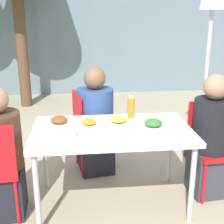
% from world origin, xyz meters
% --- Properties ---
extents(ground_plane, '(24.00, 24.00, 0.00)m').
position_xyz_m(ground_plane, '(0.00, 0.00, 0.00)').
color(ground_plane, tan).
extents(building_facade, '(10.00, 0.20, 3.00)m').
position_xyz_m(building_facade, '(0.00, 4.21, 1.50)').
color(building_facade, slate).
rests_on(building_facade, ground).
extents(dining_table, '(1.35, 0.78, 0.72)m').
position_xyz_m(dining_table, '(0.00, 0.00, 0.66)').
color(dining_table, white).
rests_on(dining_table, ground).
extents(person_left, '(0.36, 0.36, 1.13)m').
position_xyz_m(person_left, '(-0.92, -0.05, 0.53)').
color(person_left, black).
rests_on(person_left, ground).
extents(chair_right, '(0.43, 0.43, 0.87)m').
position_xyz_m(chair_right, '(0.97, 0.17, 0.51)').
color(chair_right, red).
rests_on(chair_right, ground).
extents(person_right, '(0.35, 0.35, 1.16)m').
position_xyz_m(person_right, '(0.92, 0.08, 0.55)').
color(person_right, '#383842').
rests_on(person_right, ground).
extents(chair_far, '(0.46, 0.46, 0.87)m').
position_xyz_m(chair_far, '(-0.19, 0.68, 0.51)').
color(chair_far, red).
rests_on(chair_far, ground).
extents(person_far, '(0.39, 0.39, 1.15)m').
position_xyz_m(person_far, '(-0.11, 0.64, 0.53)').
color(person_far, black).
rests_on(person_far, ground).
extents(plate_0, '(0.27, 0.27, 0.07)m').
position_xyz_m(plate_0, '(0.35, -0.01, 0.75)').
color(plate_0, white).
rests_on(plate_0, dining_table).
extents(plate_1, '(0.22, 0.22, 0.06)m').
position_xyz_m(plate_1, '(-0.19, 0.09, 0.75)').
color(plate_1, white).
rests_on(plate_1, dining_table).
extents(plate_2, '(0.27, 0.27, 0.07)m').
position_xyz_m(plate_2, '(0.07, 0.12, 0.75)').
color(plate_2, white).
rests_on(plate_2, dining_table).
extents(plate_3, '(0.27, 0.27, 0.07)m').
position_xyz_m(plate_3, '(-0.45, 0.16, 0.75)').
color(plate_3, white).
rests_on(plate_3, dining_table).
extents(bottle, '(0.06, 0.06, 0.21)m').
position_xyz_m(bottle, '(0.21, 0.27, 0.82)').
color(bottle, '#B7751E').
rests_on(bottle, dining_table).
extents(drinking_cup, '(0.08, 0.08, 0.09)m').
position_xyz_m(drinking_cup, '(-0.34, -0.17, 0.77)').
color(drinking_cup, silver).
rests_on(drinking_cup, dining_table).
extents(salad_bowl, '(0.18, 0.18, 0.06)m').
position_xyz_m(salad_bowl, '(-0.05, -0.24, 0.75)').
color(salad_bowl, white).
rests_on(salad_bowl, dining_table).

